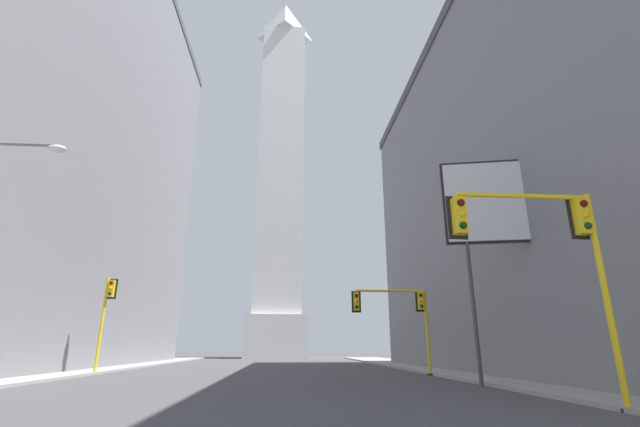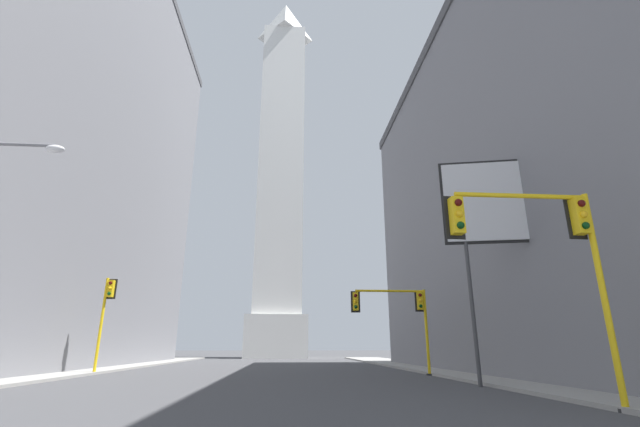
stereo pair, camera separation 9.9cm
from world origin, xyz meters
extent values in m
cube|color=gray|center=(-12.69, 24.06, 0.07)|extent=(5.00, 80.20, 0.15)
cube|color=gray|center=(12.69, 24.06, 0.07)|extent=(5.00, 80.20, 0.15)
cube|color=#48484C|center=(27.06, 24.82, 25.18)|extent=(29.33, 39.90, 0.90)
cube|color=silver|center=(0.00, 66.84, 3.11)|extent=(9.39, 9.39, 6.23)
cube|color=white|center=(0.00, 66.84, 32.24)|extent=(7.51, 7.51, 52.02)
pyramid|color=white|center=(0.00, 66.84, 62.37)|extent=(7.51, 7.51, 8.26)
cylinder|color=yellow|center=(10.37, 9.37, 3.03)|extent=(0.18, 0.18, 6.07)
cylinder|color=#262626|center=(10.37, 9.37, 0.05)|extent=(0.40, 0.40, 0.10)
cube|color=yellow|center=(10.08, 9.37, 5.37)|extent=(0.35, 0.35, 1.10)
cube|color=black|center=(10.08, 9.55, 5.37)|extent=(0.58, 0.05, 1.32)
sphere|color=#410907|center=(10.09, 9.18, 5.71)|extent=(0.22, 0.22, 0.22)
sphere|color=yellow|center=(10.09, 9.18, 5.37)|extent=(0.22, 0.22, 0.22)
sphere|color=#073410|center=(10.09, 9.18, 5.03)|extent=(0.22, 0.22, 0.22)
cylinder|color=yellow|center=(8.35, 9.37, 5.97)|extent=(4.05, 0.14, 0.14)
sphere|color=yellow|center=(10.37, 9.37, 5.97)|extent=(0.18, 0.18, 0.18)
cube|color=yellow|center=(6.32, 9.37, 5.30)|extent=(0.35, 0.35, 1.10)
cube|color=black|center=(6.32, 9.55, 5.30)|extent=(0.58, 0.05, 1.32)
sphere|color=#410907|center=(6.33, 9.18, 5.64)|extent=(0.22, 0.22, 0.22)
sphere|color=yellow|center=(6.33, 9.18, 5.30)|extent=(0.22, 0.22, 0.22)
sphere|color=#073410|center=(6.33, 9.18, 4.96)|extent=(0.22, 0.22, 0.22)
cylinder|color=yellow|center=(10.12, 24.61, 2.56)|extent=(0.18, 0.18, 5.11)
cylinder|color=#262626|center=(10.12, 24.61, 0.05)|extent=(0.40, 0.40, 0.10)
cube|color=yellow|center=(9.83, 24.61, 4.41)|extent=(0.38, 0.38, 1.10)
cube|color=black|center=(9.85, 24.79, 4.41)|extent=(0.58, 0.10, 1.32)
sphere|color=#410907|center=(9.81, 24.43, 4.75)|extent=(0.22, 0.22, 0.22)
sphere|color=yellow|center=(9.81, 24.43, 4.41)|extent=(0.22, 0.22, 0.22)
sphere|color=#073410|center=(9.81, 24.43, 4.07)|extent=(0.22, 0.22, 0.22)
cylinder|color=yellow|center=(7.92, 24.61, 5.01)|extent=(4.39, 0.14, 0.14)
sphere|color=yellow|center=(10.12, 24.61, 5.01)|extent=(0.18, 0.18, 0.18)
cube|color=yellow|center=(5.73, 24.61, 4.34)|extent=(0.38, 0.38, 1.10)
cube|color=black|center=(5.75, 24.79, 4.34)|extent=(0.58, 0.10, 1.32)
sphere|color=#410907|center=(5.71, 24.43, 4.68)|extent=(0.22, 0.22, 0.22)
sphere|color=yellow|center=(5.71, 24.43, 4.34)|extent=(0.22, 0.22, 0.22)
sphere|color=#073410|center=(5.71, 24.43, 4.00)|extent=(0.22, 0.22, 0.22)
cylinder|color=yellow|center=(-10.44, 27.17, 3.01)|extent=(0.18, 0.18, 6.01)
cylinder|color=#262626|center=(-10.44, 27.17, 0.05)|extent=(0.40, 0.40, 0.10)
cube|color=yellow|center=(-10.15, 27.17, 5.31)|extent=(0.35, 0.35, 1.10)
cube|color=black|center=(-10.14, 27.35, 5.31)|extent=(0.58, 0.04, 1.32)
sphere|color=#410907|center=(-10.15, 26.98, 5.65)|extent=(0.22, 0.22, 0.22)
sphere|color=yellow|center=(-10.15, 26.98, 5.31)|extent=(0.22, 0.22, 0.22)
sphere|color=#073410|center=(-10.15, 26.98, 4.97)|extent=(0.22, 0.22, 0.22)
cylinder|color=slate|center=(-8.43, 12.29, 8.48)|extent=(3.10, 0.12, 0.12)
ellipsoid|color=silver|center=(-6.89, 12.29, 8.36)|extent=(0.64, 0.36, 0.26)
cylinder|color=#3F3F42|center=(9.80, 16.87, 3.19)|extent=(0.18, 0.18, 6.38)
cylinder|color=#3F3F42|center=(13.53, 16.03, 3.19)|extent=(0.18, 0.18, 6.38)
cube|color=silver|center=(11.66, 16.45, 8.35)|extent=(5.39, 1.44, 3.93)
cube|color=black|center=(11.66, 16.45, 8.35)|extent=(5.59, 1.37, 4.17)
camera|label=1|loc=(1.34, -2.17, 1.66)|focal=24.00mm
camera|label=2|loc=(1.44, -2.18, 1.66)|focal=24.00mm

